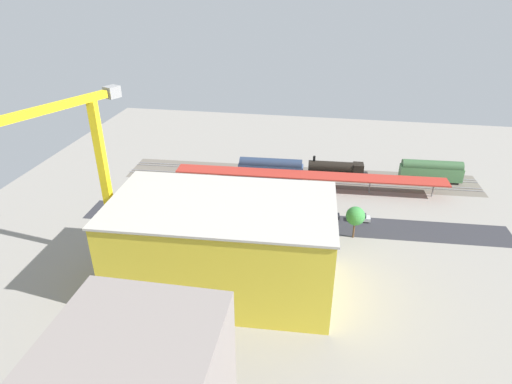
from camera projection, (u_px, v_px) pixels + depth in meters
name	position (u px, v px, depth m)	size (l,w,h in m)	color
ground_plane	(293.00, 212.00, 103.55)	(154.35, 154.35, 0.00)	gray
rail_bed	(300.00, 176.00, 121.53)	(96.47, 13.41, 0.01)	#665E54
street_asphalt	(291.00, 222.00, 99.24)	(96.47, 9.00, 0.01)	#2D2D33
track_rails	(300.00, 176.00, 121.45)	(96.40, 10.77, 0.12)	#9E9EA8
platform_canopy_near	(309.00, 175.00, 112.53)	(70.05, 7.82, 4.25)	#A82D23
locomotive	(338.00, 169.00, 121.44)	(16.68, 3.69, 5.39)	black
passenger_coach	(431.00, 171.00, 117.16)	(16.41, 3.73, 6.14)	black
freight_coach_far	(271.00, 168.00, 118.92)	(17.82, 3.72, 5.96)	black
parked_car_0	(360.00, 218.00, 99.41)	(4.66, 1.83, 1.78)	black
parked_car_1	(329.00, 216.00, 100.42)	(4.77, 2.04, 1.69)	black
parked_car_2	(295.00, 212.00, 101.82)	(4.38, 1.74, 1.65)	black
parked_car_3	(265.00, 209.00, 103.17)	(4.65, 2.02, 1.82)	black
parked_car_4	(238.00, 207.00, 104.20)	(4.34, 2.18, 1.62)	black
construction_building	(223.00, 246.00, 75.92)	(37.47, 20.73, 16.48)	yellow
construction_roof_slab	(221.00, 204.00, 72.10)	(38.07, 21.33, 0.40)	#B7B2A8
tower_crane	(93.00, 171.00, 76.35)	(11.83, 24.76, 33.47)	gray
box_truck_0	(234.00, 232.00, 92.73)	(8.35, 3.08, 3.17)	black
box_truck_1	(239.00, 228.00, 93.89)	(9.04, 2.73, 3.27)	black
street_tree_0	(355.00, 216.00, 91.23)	(4.05, 4.05, 7.32)	brown
street_tree_1	(279.00, 210.00, 93.34)	(4.65, 4.65, 7.79)	brown
street_tree_2	(169.00, 206.00, 97.45)	(4.30, 4.30, 6.33)	brown
street_tree_3	(202.00, 202.00, 95.57)	(5.44, 5.44, 8.55)	brown
street_tree_4	(269.00, 207.00, 93.35)	(6.10, 6.10, 9.12)	brown
street_tree_5	(265.00, 211.00, 93.23)	(4.55, 4.55, 7.56)	brown
traffic_light	(236.00, 191.00, 103.07)	(0.50, 0.36, 7.05)	#333333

